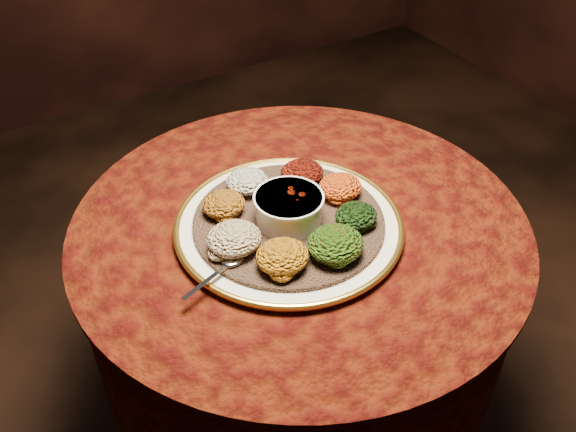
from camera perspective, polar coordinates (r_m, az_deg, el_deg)
table at (r=1.46m, az=0.97°, el=-5.90°), size 0.96×0.96×0.73m
platter at (r=1.31m, az=0.06°, el=-0.85°), size 0.57×0.57×0.02m
injera at (r=1.30m, az=0.06°, el=-0.49°), size 0.51×0.51×0.01m
stew_bowl at (r=1.28m, az=0.06°, el=0.85°), size 0.14×0.14×0.06m
spoon at (r=1.20m, az=-5.31°, el=-4.28°), size 0.14×0.06×0.01m
portion_ayib at (r=1.37m, az=-3.66°, el=3.11°), size 0.09×0.09×0.04m
portion_kitfo at (r=1.39m, az=1.28°, el=3.87°), size 0.09×0.09×0.04m
portion_tikil at (r=1.35m, az=4.65°, el=2.58°), size 0.09×0.09×0.04m
portion_gomen at (r=1.28m, az=6.07°, el=0.03°), size 0.09×0.08×0.04m
portion_mixveg at (r=1.21m, az=4.23°, el=-2.49°), size 0.11×0.10×0.05m
portion_kik at (r=1.18m, az=-0.50°, el=-3.61°), size 0.10×0.10×0.05m
portion_timatim at (r=1.22m, az=-4.80°, el=-2.02°), size 0.11×0.10×0.05m
portion_shiro at (r=1.31m, az=-5.75°, el=1.06°), size 0.09×0.08×0.04m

